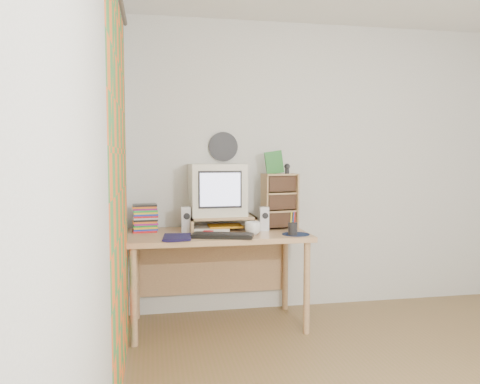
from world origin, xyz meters
name	(u,v)px	position (x,y,z in m)	size (l,w,h in m)	color
back_wall	(325,167)	(0.00, 1.75, 1.25)	(3.50, 3.50, 0.00)	silver
left_wall	(103,178)	(-1.75, 0.00, 1.25)	(3.50, 3.50, 0.00)	silver
curtain	(120,192)	(-1.71, 0.48, 1.15)	(2.20, 2.20, 0.00)	orange
wall_disc	(223,147)	(-0.93, 1.73, 1.43)	(0.25, 0.25, 0.02)	black
desk	(216,248)	(-1.03, 1.44, 0.62)	(1.40, 0.70, 0.75)	tan
monitor_riser	(222,219)	(-0.98, 1.48, 0.84)	(0.52, 0.30, 0.12)	tan
crt_monitor	(217,190)	(-1.01, 1.53, 1.08)	(0.44, 0.44, 0.42)	beige
speaker_left	(186,219)	(-1.27, 1.45, 0.85)	(0.08, 0.08, 0.20)	#BAB9BE
speaker_right	(264,219)	(-0.65, 1.41, 0.85)	(0.07, 0.07, 0.19)	#BAB9BE
keyboard	(222,236)	(-1.03, 1.14, 0.76)	(0.45, 0.15, 0.03)	black
dvd_stack	(145,215)	(-1.59, 1.53, 0.88)	(0.19, 0.13, 0.26)	brown
cd_rack	(280,201)	(-0.49, 1.49, 0.98)	(0.27, 0.15, 0.46)	tan
mug	(253,228)	(-0.78, 1.23, 0.80)	(0.13, 0.13, 0.10)	white
diary	(163,236)	(-1.46, 1.16, 0.77)	(0.25, 0.18, 0.05)	#130F39
mousepad	(296,234)	(-0.45, 1.18, 0.75)	(0.21, 0.21, 0.00)	#101A36
pen_cup	(293,226)	(-0.49, 1.14, 0.82)	(0.07, 0.07, 0.14)	black
papers	(215,228)	(-1.03, 1.51, 0.77)	(0.31, 0.23, 0.04)	silver
red_box	(208,233)	(-1.12, 1.26, 0.77)	(0.07, 0.05, 0.04)	#B6131C
game_box	(274,162)	(-0.54, 1.51, 1.30)	(0.14, 0.03, 0.18)	#1B601E
webcam	(287,169)	(-0.44, 1.48, 1.25)	(0.05, 0.05, 0.08)	black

